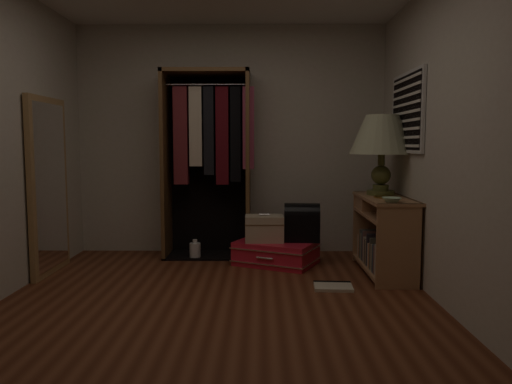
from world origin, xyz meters
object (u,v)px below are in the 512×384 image
Objects in this scene: floor_mirror at (49,186)px; train_case at (264,228)px; black_bag at (302,222)px; white_jug at (195,250)px; open_wardrobe at (210,148)px; pink_suitcase at (276,252)px; table_lamp at (382,137)px; console_bookshelf at (383,233)px.

floor_mirror is 4.20× the size of train_case.
white_jug is (-1.15, 0.22, -0.36)m from black_bag.
floor_mirror is (-1.48, -0.77, -0.36)m from open_wardrobe.
black_bag is at bearing -10.99° from white_jug.
pink_suitcase is at bearing 9.47° from floor_mirror.
white_jug is at bearing 160.95° from train_case.
black_bag is at bearing 166.10° from table_lamp.
pink_suitcase is 4.52× the size of white_jug.
floor_mirror is 2.17m from train_case.
floor_mirror is 4.27× the size of black_bag.
train_case is 0.85m from white_jug.
floor_mirror is at bearing -179.31° from console_bookshelf.
floor_mirror is 2.36m from pink_suitcase.
table_lamp is (3.24, 0.19, 0.48)m from floor_mirror.
open_wardrobe is 2.59× the size of table_lamp.
table_lamp reaches higher than pink_suitcase.
open_wardrobe is at bearing 47.33° from white_jug.
train_case is at bearing -18.24° from white_jug.
console_bookshelf is at bearing -15.93° from train_case.
floor_mirror is 7.92× the size of white_jug.
white_jug is (-1.91, 0.56, -0.30)m from console_bookshelf.
floor_mirror reaches higher than pink_suitcase.
floor_mirror reaches higher than console_bookshelf.
open_wardrobe reaches higher than table_lamp.
floor_mirror is 2.54m from black_bag.
pink_suitcase is 1.60m from table_lamp.
pink_suitcase is (2.21, 0.37, -0.73)m from floor_mirror.
train_case is at bearing -146.81° from pink_suitcase.
open_wardrobe is 1.31m from black_bag.
pink_suitcase is at bearing -28.80° from open_wardrobe.
floor_mirror is (-3.24, -0.04, 0.46)m from console_bookshelf.
table_lamp is 2.32m from white_jug.
black_bag reaches higher than train_case.
table_lamp is (0.76, -0.19, 0.88)m from black_bag.
table_lamp reaches higher than console_bookshelf.
floor_mirror is at bearing -167.82° from black_bag.
table_lamp is at bearing -12.16° from white_jug.
white_jug is at bearing -169.77° from pink_suitcase.
white_jug is at bearing -132.67° from open_wardrobe.
open_wardrobe is (-1.76, 0.73, 0.81)m from console_bookshelf.
console_bookshelf is 0.66× the size of floor_mirror.
floor_mirror is 3.28m from table_lamp.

